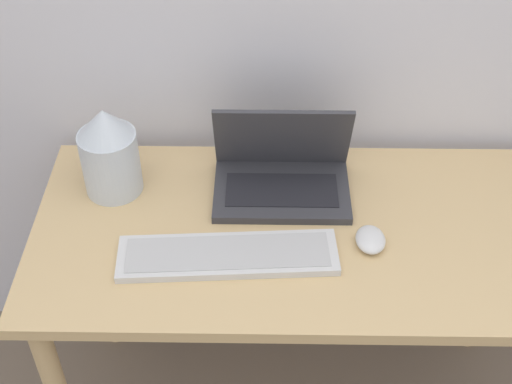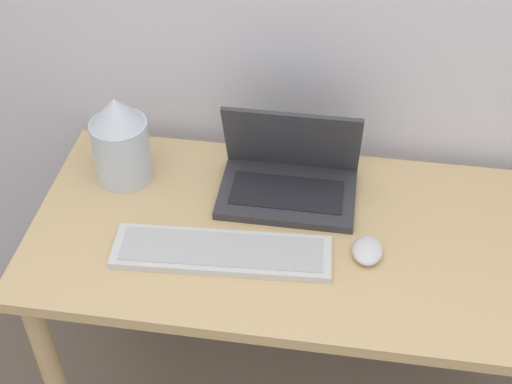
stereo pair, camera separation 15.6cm
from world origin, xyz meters
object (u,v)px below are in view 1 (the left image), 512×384
at_px(keyboard, 228,255).
at_px(mouse, 370,240).
at_px(vase, 109,152).
at_px(laptop, 282,172).

bearing_deg(keyboard, mouse, 8.52).
xyz_separation_m(keyboard, vase, (-0.28, 0.23, 0.10)).
distance_m(keyboard, vase, 0.38).
bearing_deg(laptop, vase, -178.89).
xyz_separation_m(laptop, mouse, (0.19, -0.19, -0.03)).
bearing_deg(vase, mouse, -16.86).
height_order(mouse, vase, vase).
distance_m(laptop, vase, 0.41).
height_order(laptop, keyboard, laptop).
relative_size(laptop, keyboard, 0.66).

